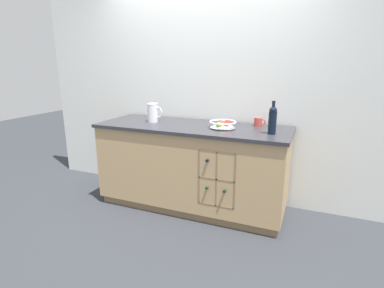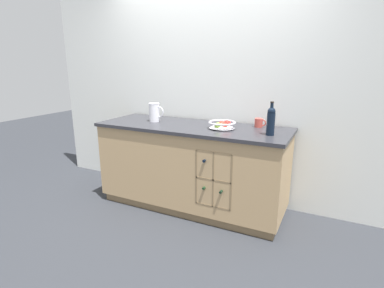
% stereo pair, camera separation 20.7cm
% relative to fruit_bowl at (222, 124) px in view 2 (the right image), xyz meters
% --- Properties ---
extents(ground_plane, '(14.00, 14.00, 0.00)m').
position_rel_fruit_bowl_xyz_m(ground_plane, '(-0.35, 0.02, -0.98)').
color(ground_plane, '#2D3035').
extents(back_wall, '(4.44, 0.06, 2.55)m').
position_rel_fruit_bowl_xyz_m(back_wall, '(-0.35, 0.43, 0.29)').
color(back_wall, silver).
rests_on(back_wall, ground_plane).
extents(kitchen_island, '(2.08, 0.76, 0.94)m').
position_rel_fruit_bowl_xyz_m(kitchen_island, '(-0.35, 0.01, -0.51)').
color(kitchen_island, olive).
rests_on(kitchen_island, ground_plane).
extents(fruit_bowl, '(0.28, 0.28, 0.08)m').
position_rel_fruit_bowl_xyz_m(fruit_bowl, '(0.00, 0.00, 0.00)').
color(fruit_bowl, silver).
rests_on(fruit_bowl, kitchen_island).
extents(white_pitcher, '(0.18, 0.12, 0.21)m').
position_rel_fruit_bowl_xyz_m(white_pitcher, '(-0.84, 0.03, 0.06)').
color(white_pitcher, white).
rests_on(white_pitcher, kitchen_island).
extents(ceramic_mug, '(0.12, 0.08, 0.09)m').
position_rel_fruit_bowl_xyz_m(ceramic_mug, '(0.31, 0.25, 0.00)').
color(ceramic_mug, '#B7473D').
rests_on(ceramic_mug, kitchen_island).
extents(standing_wine_bottle, '(0.08, 0.08, 0.31)m').
position_rel_fruit_bowl_xyz_m(standing_wine_bottle, '(0.50, -0.06, 0.09)').
color(standing_wine_bottle, black).
rests_on(standing_wine_bottle, kitchen_island).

